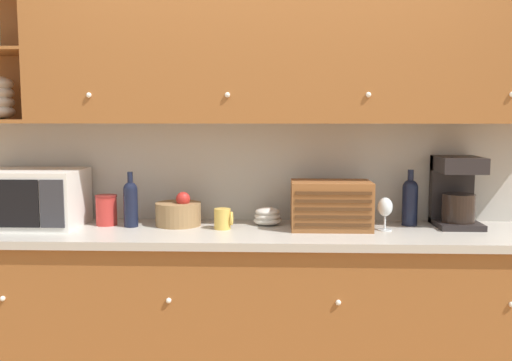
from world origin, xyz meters
The scene contains 14 objects.
wall_back centered at (0.00, 0.03, 1.30)m, with size 5.59×0.06×2.60m.
counter_unit centered at (0.00, -0.29, 0.45)m, with size 3.21×0.62×0.91m.
backsplash_panel centered at (0.00, -0.01, 1.18)m, with size 3.19×0.01×0.55m.
upper_cabinets centered at (0.16, -0.17, 1.84)m, with size 3.19×0.36×0.78m.
microwave centered at (-1.20, -0.24, 1.06)m, with size 0.55×0.39×0.30m.
storage_canister centered at (-0.80, -0.20, 0.99)m, with size 0.12×0.12×0.16m.
second_wine_bottle centered at (-0.66, -0.24, 1.04)m, with size 0.07×0.07×0.29m.
fruit_basket centered at (-0.42, -0.19, 0.97)m, with size 0.24×0.24×0.18m.
mug centered at (-0.17, -0.28, 0.96)m, with size 0.10×0.09×0.11m.
bowl_stack_on_counter centered at (0.06, -0.16, 0.95)m, with size 0.15×0.15×0.09m.
bread_box centered at (0.39, -0.25, 1.03)m, with size 0.41×0.26×0.25m.
wine_glass centered at (0.66, -0.29, 1.02)m, with size 0.08×0.08×0.17m.
wine_bottle centered at (0.82, -0.14, 1.04)m, with size 0.08×0.08×0.30m.
coffee_maker centered at (1.06, -0.15, 1.10)m, with size 0.22×0.28×0.37m.
Camera 1 is at (0.11, -3.18, 1.49)m, focal length 40.00 mm.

